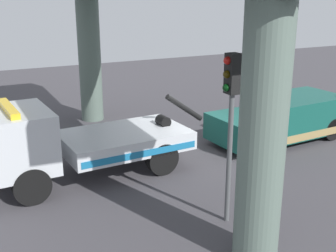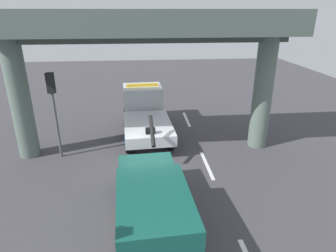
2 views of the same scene
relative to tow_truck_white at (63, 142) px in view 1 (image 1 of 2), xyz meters
The scene contains 7 objects.
ground_plane 4.61m from the tow_truck_white, behind, with size 60.00×40.00×0.10m, color #423F44.
lane_stripe_west 10.86m from the tow_truck_white, 165.42° to the right, with size 2.60×0.16×0.01m, color silver.
lane_stripe_mid 5.34m from the tow_truck_white, 148.55° to the right, with size 2.60×0.16×0.01m, color silver.
lane_stripe_east 3.35m from the tow_truck_white, 60.15° to the right, with size 2.60×0.16×0.01m, color silver.
tow_truck_white is the anchor object (origin of this frame).
towed_van_green 8.22m from the tow_truck_white, behind, with size 5.31×2.47×1.58m.
traffic_light_far 5.36m from the tow_truck_white, 125.30° to the left, with size 0.39×0.32×4.08m.
Camera 1 is at (7.03, 12.09, 5.42)m, focal length 46.84 mm.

